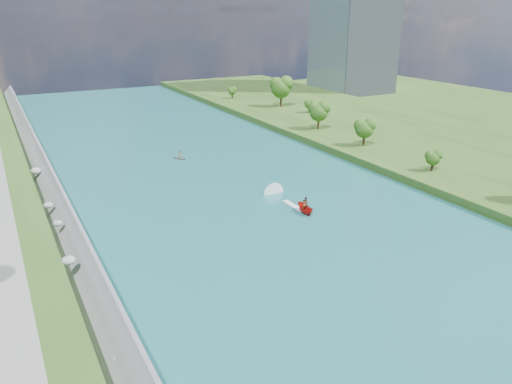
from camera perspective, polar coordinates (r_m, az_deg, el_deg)
ground at (r=62.92m, az=5.03°, el=-5.87°), size 260.00×260.00×0.00m
river_water at (r=78.98m, az=-2.87°, el=-0.22°), size 55.00×240.00×0.10m
berm_east at (r=108.45m, az=21.53°, el=4.45°), size 44.00×240.00×1.50m
riprap_bank at (r=71.76m, az=-21.78°, el=-2.36°), size 3.68×236.00×4.09m
office_tower at (r=182.10m, az=11.29°, el=20.60°), size 22.00×22.00×60.00m
trees_east at (r=98.41m, az=16.71°, el=6.52°), size 14.68×139.05×9.96m
motorboat at (r=73.22m, az=4.76°, el=-1.40°), size 3.60×18.63×2.21m
raft at (r=98.39m, az=-8.65°, el=3.97°), size 2.90×3.25×1.64m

